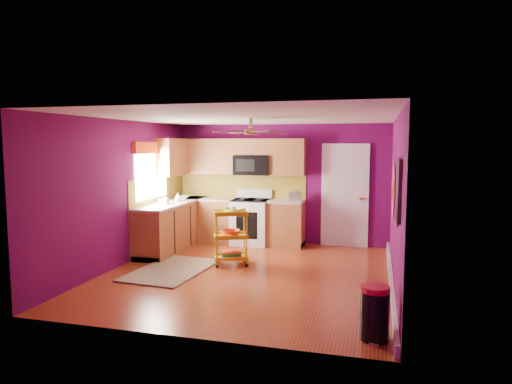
% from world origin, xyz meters
% --- Properties ---
extents(ground, '(5.00, 5.00, 0.00)m').
position_xyz_m(ground, '(0.00, 0.00, 0.00)').
color(ground, maroon).
rests_on(ground, ground).
extents(room_envelope, '(4.54, 5.04, 2.52)m').
position_xyz_m(room_envelope, '(0.03, 0.00, 1.63)').
color(room_envelope, '#610B51').
rests_on(room_envelope, ground).
extents(lower_cabinets, '(2.81, 2.31, 0.94)m').
position_xyz_m(lower_cabinets, '(-1.35, 1.82, 0.43)').
color(lower_cabinets, brown).
rests_on(lower_cabinets, ground).
extents(electric_range, '(0.76, 0.66, 1.13)m').
position_xyz_m(electric_range, '(-0.55, 2.17, 0.48)').
color(electric_range, white).
rests_on(electric_range, ground).
extents(upper_cabinetry, '(2.80, 2.30, 1.26)m').
position_xyz_m(upper_cabinetry, '(-1.24, 2.17, 1.80)').
color(upper_cabinetry, brown).
rests_on(upper_cabinetry, ground).
extents(left_window, '(0.08, 1.35, 1.08)m').
position_xyz_m(left_window, '(-2.22, 1.05, 1.74)').
color(left_window, white).
rests_on(left_window, ground).
extents(panel_door, '(0.95, 0.11, 2.15)m').
position_xyz_m(panel_door, '(1.35, 2.47, 1.02)').
color(panel_door, white).
rests_on(panel_door, ground).
extents(right_wall_art, '(0.04, 2.74, 1.04)m').
position_xyz_m(right_wall_art, '(2.23, -0.34, 1.44)').
color(right_wall_art, black).
rests_on(right_wall_art, ground).
extents(ceiling_fan, '(1.01, 1.01, 0.26)m').
position_xyz_m(ceiling_fan, '(0.00, 0.20, 2.29)').
color(ceiling_fan, '#BF8C3F').
rests_on(ceiling_fan, ground).
extents(shag_rug, '(1.18, 1.80, 0.02)m').
position_xyz_m(shag_rug, '(-1.27, -0.13, 0.01)').
color(shag_rug, '#311E10').
rests_on(shag_rug, ground).
extents(rolling_cart, '(0.68, 0.60, 1.03)m').
position_xyz_m(rolling_cart, '(-0.43, 0.49, 0.53)').
color(rolling_cart, yellow).
rests_on(rolling_cart, ground).
extents(trash_can, '(0.31, 0.34, 0.59)m').
position_xyz_m(trash_can, '(2.00, -2.03, 0.29)').
color(trash_can, black).
rests_on(trash_can, ground).
extents(teal_kettle, '(0.18, 0.18, 0.21)m').
position_xyz_m(teal_kettle, '(0.38, 2.24, 1.02)').
color(teal_kettle, '#146B97').
rests_on(teal_kettle, lower_cabinets).
extents(toaster, '(0.22, 0.15, 0.18)m').
position_xyz_m(toaster, '(0.37, 2.20, 1.03)').
color(toaster, beige).
rests_on(toaster, lower_cabinets).
extents(soap_bottle_a, '(0.09, 0.09, 0.20)m').
position_xyz_m(soap_bottle_a, '(-1.91, 1.00, 1.04)').
color(soap_bottle_a, '#EA3F72').
rests_on(soap_bottle_a, lower_cabinets).
extents(soap_bottle_b, '(0.13, 0.13, 0.17)m').
position_xyz_m(soap_bottle_b, '(-1.88, 1.49, 1.02)').
color(soap_bottle_b, white).
rests_on(soap_bottle_b, lower_cabinets).
extents(counter_dish, '(0.24, 0.24, 0.06)m').
position_xyz_m(counter_dish, '(-1.96, 1.96, 0.97)').
color(counter_dish, white).
rests_on(counter_dish, lower_cabinets).
extents(counter_cup, '(0.13, 0.13, 0.10)m').
position_xyz_m(counter_cup, '(-2.02, 1.04, 0.99)').
color(counter_cup, white).
rests_on(counter_cup, lower_cabinets).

